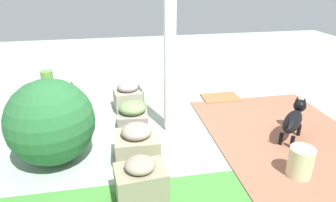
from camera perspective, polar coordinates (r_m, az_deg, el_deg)
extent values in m
plane|color=#94A699|center=(4.01, 4.25, -4.95)|extent=(12.00, 12.00, 0.00)
cube|color=#8E5842|center=(4.06, 21.16, -6.13)|extent=(1.80, 2.40, 0.02)
cube|color=white|center=(3.53, 0.36, 13.31)|extent=(0.12, 0.12, 2.57)
cube|color=gray|center=(4.48, -7.53, 0.25)|extent=(0.44, 0.41, 0.30)
ellipsoid|color=gray|center=(4.41, -7.67, 2.69)|extent=(0.31, 0.31, 0.14)
cube|color=gray|center=(3.90, -6.64, -3.81)|extent=(0.40, 0.43, 0.26)
ellipsoid|color=#6B8452|center=(3.82, -6.78, -1.26)|extent=(0.35, 0.35, 0.16)
cube|color=gray|center=(3.30, -5.84, -8.88)|extent=(0.47, 0.42, 0.31)
ellipsoid|color=gray|center=(3.19, -5.99, -5.70)|extent=(0.33, 0.33, 0.15)
cube|color=gray|center=(2.79, -5.17, -15.51)|extent=(0.48, 0.37, 0.33)
ellipsoid|color=gray|center=(2.66, -5.34, -11.98)|extent=(0.27, 0.27, 0.12)
sphere|color=#256031|center=(3.38, -21.41, -3.74)|extent=(0.92, 0.92, 0.92)
cylinder|color=#B46035|center=(4.33, -17.06, -2.47)|extent=(0.22, 0.22, 0.17)
cone|color=brown|center=(4.21, -17.54, 1.17)|extent=(0.19, 0.19, 0.42)
cylinder|color=#BF774A|center=(4.80, -21.27, -0.54)|extent=(0.30, 0.30, 0.16)
cylinder|color=#5A8C3C|center=(4.69, -21.80, 2.79)|extent=(0.17, 0.17, 0.44)
ellipsoid|color=black|center=(3.86, 22.62, -3.61)|extent=(0.52, 0.52, 0.20)
sphere|color=black|center=(4.12, 23.79, -0.83)|extent=(0.16, 0.16, 0.16)
cone|color=black|center=(4.10, 23.41, 0.41)|extent=(0.05, 0.05, 0.06)
cone|color=black|center=(4.09, 24.58, 0.15)|extent=(0.05, 0.05, 0.06)
cylinder|color=black|center=(4.11, 21.88, -4.75)|extent=(0.05, 0.05, 0.17)
cylinder|color=black|center=(4.09, 23.63, -5.18)|extent=(0.05, 0.05, 0.17)
cylinder|color=black|center=(3.81, 20.67, -6.86)|extent=(0.05, 0.05, 0.17)
cylinder|color=black|center=(3.79, 22.55, -7.33)|extent=(0.05, 0.05, 0.17)
cone|color=black|center=(3.58, 22.00, -3.46)|extent=(0.04, 0.04, 0.13)
cylinder|color=beige|center=(3.31, 23.88, -10.69)|extent=(0.24, 0.24, 0.33)
cube|color=brown|center=(4.93, 10.02, 0.59)|extent=(0.59, 0.40, 0.03)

